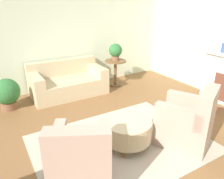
{
  "coord_description": "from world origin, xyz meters",
  "views": [
    {
      "loc": [
        -1.67,
        -2.53,
        2.2
      ],
      "look_at": [
        0.15,
        0.55,
        0.75
      ],
      "focal_mm": 35.0,
      "sensor_mm": 36.0,
      "label": 1
    }
  ],
  "objects_px": {
    "ottoman_table": "(127,130)",
    "potted_plant_on_side_table": "(115,51)",
    "couch": "(68,82)",
    "side_table": "(115,69)",
    "potted_plant_floor": "(7,93)",
    "armchair_left": "(81,163)",
    "armchair_right": "(188,123)"
  },
  "relations": [
    {
      "from": "armchair_right",
      "to": "ottoman_table",
      "type": "relative_size",
      "value": 1.33
    },
    {
      "from": "couch",
      "to": "armchair_right",
      "type": "xyz_separation_m",
      "value": [
        0.92,
        -3.02,
        0.09
      ]
    },
    {
      "from": "potted_plant_floor",
      "to": "armchair_right",
      "type": "bearing_deg",
      "value": -50.62
    },
    {
      "from": "couch",
      "to": "armchair_right",
      "type": "bearing_deg",
      "value": -72.99
    },
    {
      "from": "ottoman_table",
      "to": "potted_plant_on_side_table",
      "type": "xyz_separation_m",
      "value": [
        1.27,
        2.45,
        0.68
      ]
    },
    {
      "from": "armchair_right",
      "to": "potted_plant_on_side_table",
      "type": "xyz_separation_m",
      "value": [
        0.42,
        2.91,
        0.58
      ]
    },
    {
      "from": "armchair_left",
      "to": "side_table",
      "type": "bearing_deg",
      "value": 52.17
    },
    {
      "from": "couch",
      "to": "side_table",
      "type": "height_order",
      "value": "couch"
    },
    {
      "from": "armchair_left",
      "to": "ottoman_table",
      "type": "bearing_deg",
      "value": 24.8
    },
    {
      "from": "couch",
      "to": "potted_plant_floor",
      "type": "height_order",
      "value": "couch"
    },
    {
      "from": "armchair_left",
      "to": "ottoman_table",
      "type": "xyz_separation_m",
      "value": [
        0.99,
        0.46,
        -0.1
      ]
    },
    {
      "from": "armchair_right",
      "to": "side_table",
      "type": "distance_m",
      "value": 2.94
    },
    {
      "from": "armchair_right",
      "to": "potted_plant_on_side_table",
      "type": "relative_size",
      "value": 2.25
    },
    {
      "from": "ottoman_table",
      "to": "couch",
      "type": "bearing_deg",
      "value": 91.61
    },
    {
      "from": "ottoman_table",
      "to": "side_table",
      "type": "bearing_deg",
      "value": 62.61
    },
    {
      "from": "couch",
      "to": "ottoman_table",
      "type": "distance_m",
      "value": 2.56
    },
    {
      "from": "ottoman_table",
      "to": "potted_plant_floor",
      "type": "height_order",
      "value": "potted_plant_floor"
    },
    {
      "from": "armchair_left",
      "to": "side_table",
      "type": "xyz_separation_m",
      "value": [
        2.26,
        2.91,
        0.1
      ]
    },
    {
      "from": "potted_plant_on_side_table",
      "to": "potted_plant_floor",
      "type": "bearing_deg",
      "value": -178.87
    },
    {
      "from": "armchair_right",
      "to": "potted_plant_floor",
      "type": "distance_m",
      "value": 3.69
    },
    {
      "from": "potted_plant_floor",
      "to": "armchair_left",
      "type": "bearing_deg",
      "value": -80.0
    },
    {
      "from": "potted_plant_floor",
      "to": "side_table",
      "type": "bearing_deg",
      "value": 1.13
    },
    {
      "from": "armchair_right",
      "to": "potted_plant_on_side_table",
      "type": "distance_m",
      "value": 2.99
    },
    {
      "from": "armchair_right",
      "to": "potted_plant_floor",
      "type": "xyz_separation_m",
      "value": [
        -2.34,
        2.85,
        -0.01
      ]
    },
    {
      "from": "couch",
      "to": "side_table",
      "type": "xyz_separation_m",
      "value": [
        1.34,
        -0.11,
        0.19
      ]
    },
    {
      "from": "ottoman_table",
      "to": "armchair_left",
      "type": "bearing_deg",
      "value": -155.2
    },
    {
      "from": "armchair_right",
      "to": "armchair_left",
      "type": "bearing_deg",
      "value": 180.0
    },
    {
      "from": "armchair_left",
      "to": "armchair_right",
      "type": "xyz_separation_m",
      "value": [
        1.84,
        0.0,
        0.0
      ]
    },
    {
      "from": "ottoman_table",
      "to": "side_table",
      "type": "relative_size",
      "value": 1.07
    },
    {
      "from": "side_table",
      "to": "potted_plant_on_side_table",
      "type": "bearing_deg",
      "value": 0.0
    },
    {
      "from": "couch",
      "to": "armchair_right",
      "type": "height_order",
      "value": "armchair_right"
    },
    {
      "from": "armchair_left",
      "to": "side_table",
      "type": "relative_size",
      "value": 1.43
    }
  ]
}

